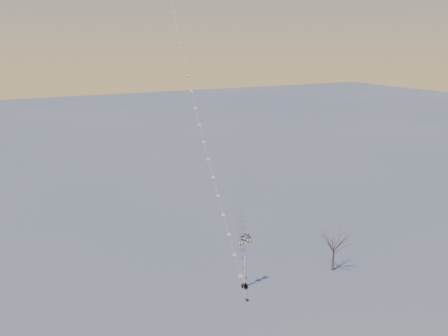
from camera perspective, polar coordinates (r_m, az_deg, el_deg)
ground at (r=36.94m, az=3.36°, el=-16.26°), size 300.00×300.00×0.00m
street_lamp at (r=36.75m, az=2.72°, el=-11.60°), size 1.22×0.54×4.85m
bare_tree at (r=40.53m, az=14.15°, el=-9.66°), size 2.16×2.16×3.58m
kite_train at (r=48.52m, az=-5.32°, el=16.78°), size 6.06×37.96×41.03m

